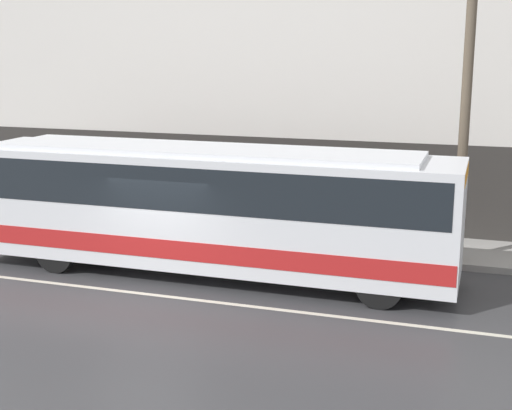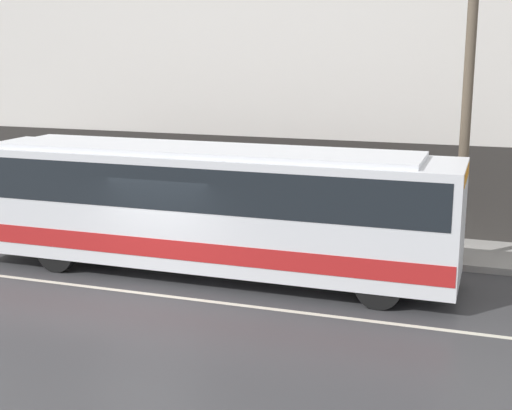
% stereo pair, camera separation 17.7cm
% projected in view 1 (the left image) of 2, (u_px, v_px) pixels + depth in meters
% --- Properties ---
extents(ground_plane, '(60.00, 60.00, 0.00)m').
position_uv_depth(ground_plane, '(148.00, 294.00, 16.05)').
color(ground_plane, '#38383A').
extents(sidewalk, '(60.00, 2.64, 0.17)m').
position_uv_depth(sidewalk, '(230.00, 233.00, 20.96)').
color(sidewalk, gray).
rests_on(sidewalk, ground_plane).
extents(building_facade, '(60.00, 0.35, 13.92)m').
position_uv_depth(building_facade, '(245.00, 2.00, 20.87)').
color(building_facade, silver).
rests_on(building_facade, ground_plane).
extents(lane_stripe, '(54.00, 0.14, 0.01)m').
position_uv_depth(lane_stripe, '(148.00, 294.00, 16.05)').
color(lane_stripe, beige).
rests_on(lane_stripe, ground_plane).
extents(transit_bus, '(11.97, 2.49, 3.12)m').
position_uv_depth(transit_bus, '(207.00, 203.00, 17.18)').
color(transit_bus, silver).
rests_on(transit_bus, ground_plane).
extents(utility_pole_near, '(0.25, 0.25, 6.99)m').
position_uv_depth(utility_pole_near, '(465.00, 121.00, 17.43)').
color(utility_pole_near, brown).
rests_on(utility_pole_near, sidewalk).
extents(pedestrian_waiting, '(0.36, 0.36, 1.64)m').
position_uv_depth(pedestrian_waiting, '(296.00, 207.00, 20.55)').
color(pedestrian_waiting, '#333338').
rests_on(pedestrian_waiting, sidewalk).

